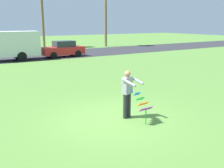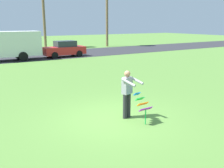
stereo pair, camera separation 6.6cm
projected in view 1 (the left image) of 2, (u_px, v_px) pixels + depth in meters
The scene contains 6 objects.
ground_plane at pixel (114, 118), 9.18m from camera, with size 120.00×120.00×0.00m, color #568438.
road_strip at pixel (6, 58), 25.26m from camera, with size 120.00×8.00×0.01m, color #2D2D33.
person_kite_flyer at pixel (128, 92), 9.04m from camera, with size 0.66×0.74×1.73m.
kite_held at pixel (143, 104), 8.64m from camera, with size 0.51×0.63×1.02m.
parked_truck_grey_van at pixel (5, 45), 22.73m from camera, with size 6.72×2.18×2.62m.
parked_car_red at pixel (63, 49), 25.73m from camera, with size 4.22×1.88×1.60m.
Camera 1 is at (-4.72, -7.24, 3.34)m, focal length 40.98 mm.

